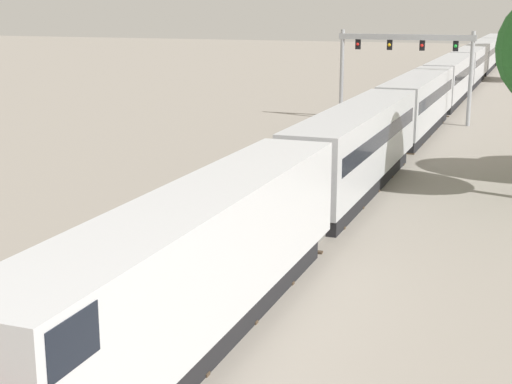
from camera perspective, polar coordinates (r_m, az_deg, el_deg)
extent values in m
cube|color=slate|center=(78.02, 12.77, 5.75)|extent=(0.07, 200.00, 0.16)
cube|color=slate|center=(77.84, 13.82, 5.67)|extent=(0.07, 200.00, 0.16)
cube|color=#473828|center=(23.46, -6.49, -12.74)|extent=(2.60, 0.24, 0.10)
cube|color=#473828|center=(26.74, -2.55, -9.22)|extent=(2.60, 0.24, 0.10)
cube|color=#473828|center=(30.20, 0.44, -6.45)|extent=(2.60, 0.24, 0.10)
cube|color=#473828|center=(33.78, 2.79, -4.25)|extent=(2.60, 0.24, 0.10)
cube|color=#473828|center=(37.44, 4.67, -2.47)|extent=(2.60, 0.24, 0.10)
cube|color=#473828|center=(41.17, 6.22, -1.01)|extent=(2.60, 0.24, 0.10)
cube|color=#473828|center=(44.94, 7.50, 0.21)|extent=(2.60, 0.24, 0.10)
cube|color=#473828|center=(48.75, 8.58, 1.24)|extent=(2.60, 0.24, 0.10)
cube|color=#473828|center=(52.59, 9.51, 2.12)|extent=(2.60, 0.24, 0.10)
cube|color=#473828|center=(56.45, 10.31, 2.88)|extent=(2.60, 0.24, 0.10)
cube|color=#473828|center=(60.33, 11.01, 3.54)|extent=(2.60, 0.24, 0.10)
cube|color=#473828|center=(64.22, 11.62, 4.12)|extent=(2.60, 0.24, 0.10)
cube|color=#473828|center=(68.12, 12.17, 4.63)|extent=(2.60, 0.24, 0.10)
cube|color=#473828|center=(72.04, 12.66, 5.09)|extent=(2.60, 0.24, 0.10)
cube|color=#473828|center=(75.97, 13.09, 5.50)|extent=(2.60, 0.24, 0.10)
cube|color=#473828|center=(79.90, 13.49, 5.87)|extent=(2.60, 0.24, 0.10)
cube|color=#473828|center=(83.84, 13.85, 6.20)|extent=(2.60, 0.24, 0.10)
cube|color=#473828|center=(87.78, 14.17, 6.51)|extent=(2.60, 0.24, 0.10)
cube|color=#473828|center=(91.73, 14.47, 6.79)|extent=(2.60, 0.24, 0.10)
cube|color=#473828|center=(95.68, 14.75, 7.04)|extent=(2.60, 0.24, 0.10)
cube|color=#473828|center=(99.64, 15.00, 7.28)|extent=(2.60, 0.24, 0.10)
cube|color=#473828|center=(103.60, 15.23, 7.49)|extent=(2.60, 0.24, 0.10)
cube|color=#473828|center=(107.56, 15.45, 7.69)|extent=(2.60, 0.24, 0.10)
cube|color=#473828|center=(111.53, 15.65, 7.88)|extent=(2.60, 0.24, 0.10)
cube|color=#473828|center=(115.50, 15.84, 8.05)|extent=(2.60, 0.24, 0.10)
cube|color=#473828|center=(119.47, 16.01, 8.21)|extent=(2.60, 0.24, 0.10)
cube|color=#473828|center=(123.44, 16.18, 8.36)|extent=(2.60, 0.24, 0.10)
cube|color=#473828|center=(127.41, 16.33, 8.51)|extent=(2.60, 0.24, 0.10)
cube|color=#473828|center=(131.39, 16.48, 8.64)|extent=(2.60, 0.24, 0.10)
cube|color=#473828|center=(135.37, 16.61, 8.76)|extent=(2.60, 0.24, 0.10)
cube|color=#473828|center=(139.34, 16.74, 8.88)|extent=(2.60, 0.24, 0.10)
cube|color=#473828|center=(143.32, 16.86, 8.99)|extent=(2.60, 0.24, 0.10)
cube|color=#473828|center=(147.30, 16.98, 9.10)|extent=(2.60, 0.24, 0.10)
cube|color=#473828|center=(151.29, 17.09, 9.20)|extent=(2.60, 0.24, 0.10)
cube|color=#473828|center=(155.27, 17.19, 9.29)|extent=(2.60, 0.24, 0.10)
cube|color=#473828|center=(159.25, 17.29, 9.38)|extent=(2.60, 0.24, 0.10)
cube|color=#473828|center=(163.24, 17.38, 9.47)|extent=(2.60, 0.24, 0.10)
cube|color=#473828|center=(167.22, 17.47, 9.55)|extent=(2.60, 0.24, 0.10)
cube|color=#473828|center=(171.21, 17.56, 9.63)|extent=(2.60, 0.24, 0.10)
cube|color=#473828|center=(175.19, 17.64, 9.70)|extent=(2.60, 0.24, 0.10)
cube|color=slate|center=(59.73, 4.78, 3.67)|extent=(0.07, 160.00, 0.16)
cube|color=slate|center=(59.37, 6.12, 3.58)|extent=(0.07, 160.00, 0.16)
cube|color=#473828|center=(26.23, -17.44, -10.35)|extent=(2.60, 0.24, 0.10)
cube|color=#473828|center=(29.20, -12.62, -7.52)|extent=(2.60, 0.24, 0.10)
cube|color=#473828|center=(32.40, -8.76, -5.20)|extent=(2.60, 0.24, 0.10)
cube|color=#473828|center=(35.76, -5.64, -3.28)|extent=(2.60, 0.24, 0.10)
cube|color=#473828|center=(39.24, -3.07, -1.69)|extent=(2.60, 0.24, 0.10)
cube|color=#473828|center=(42.81, -0.93, -0.35)|extent=(2.60, 0.24, 0.10)
cube|color=#473828|center=(46.45, 0.88, 0.77)|extent=(2.60, 0.24, 0.10)
cube|color=#473828|center=(50.14, 2.43, 1.73)|extent=(2.60, 0.24, 0.10)
cube|color=#473828|center=(53.88, 3.76, 2.56)|extent=(2.60, 0.24, 0.10)
cube|color=#473828|center=(57.65, 4.92, 3.27)|extent=(2.60, 0.24, 0.10)
cube|color=#473828|center=(61.46, 5.94, 3.90)|extent=(2.60, 0.24, 0.10)
cube|color=#473828|center=(65.28, 6.85, 4.46)|extent=(2.60, 0.24, 0.10)
cube|color=#473828|center=(69.13, 7.65, 4.95)|extent=(2.60, 0.24, 0.10)
cube|color=#473828|center=(72.99, 8.37, 5.39)|extent=(2.60, 0.24, 0.10)
cube|color=#473828|center=(76.87, 9.01, 5.78)|extent=(2.60, 0.24, 0.10)
cube|color=#473828|center=(80.75, 9.60, 6.14)|extent=(2.60, 0.24, 0.10)
cube|color=#473828|center=(84.65, 10.13, 6.46)|extent=(2.60, 0.24, 0.10)
cube|color=#473828|center=(88.56, 10.62, 6.75)|extent=(2.60, 0.24, 0.10)
cube|color=#473828|center=(92.48, 11.06, 7.02)|extent=(2.60, 0.24, 0.10)
cube|color=#473828|center=(96.40, 11.47, 7.26)|extent=(2.60, 0.24, 0.10)
cube|color=#473828|center=(100.33, 11.85, 7.49)|extent=(2.60, 0.24, 0.10)
cube|color=#473828|center=(104.26, 12.20, 7.70)|extent=(2.60, 0.24, 0.10)
cube|color=#473828|center=(108.20, 12.53, 7.89)|extent=(2.60, 0.24, 0.10)
cube|color=#473828|center=(112.14, 12.83, 8.07)|extent=(2.60, 0.24, 0.10)
cube|color=#473828|center=(116.09, 13.11, 8.24)|extent=(2.60, 0.24, 0.10)
cube|color=#473828|center=(120.04, 13.38, 8.40)|extent=(2.60, 0.24, 0.10)
cube|color=#473828|center=(124.00, 13.62, 8.54)|extent=(2.60, 0.24, 0.10)
cube|color=#473828|center=(127.95, 13.85, 8.68)|extent=(2.60, 0.24, 0.10)
cube|color=#473828|center=(131.91, 14.07, 8.81)|extent=(2.60, 0.24, 0.10)
cube|color=#473828|center=(135.87, 14.28, 8.93)|extent=(2.60, 0.24, 0.10)
cube|color=silver|center=(24.22, -4.28, -4.53)|extent=(3.00, 20.44, 3.80)
cube|color=black|center=(16.62, -17.69, -9.73)|extent=(3.04, 1.80, 1.10)
cube|color=black|center=(25.07, -4.18, -9.74)|extent=(2.52, 18.39, 1.00)
cube|color=#B7BABF|center=(44.04, 7.51, 3.72)|extent=(3.00, 20.44, 3.80)
cube|color=black|center=(43.97, 7.53, 4.23)|extent=(3.04, 18.80, 0.90)
cube|color=black|center=(44.51, 7.41, 0.68)|extent=(2.52, 18.39, 1.00)
cube|color=#B7BABF|center=(64.89, 11.90, 6.75)|extent=(3.00, 20.44, 3.80)
cube|color=black|center=(64.85, 11.92, 7.10)|extent=(3.04, 18.80, 0.90)
cube|color=black|center=(65.21, 11.80, 4.66)|extent=(2.52, 18.39, 1.00)
cube|color=#B7BABF|center=(86.03, 14.17, 8.28)|extent=(3.00, 20.44, 3.80)
cube|color=black|center=(86.00, 14.18, 8.55)|extent=(3.04, 18.80, 0.90)
cube|color=black|center=(86.28, 14.07, 6.70)|extent=(2.52, 18.39, 1.00)
cube|color=#B7BABF|center=(107.29, 15.54, 9.20)|extent=(3.00, 20.44, 3.80)
cube|color=black|center=(107.26, 15.56, 9.42)|extent=(3.04, 18.80, 0.90)
cube|color=black|center=(107.49, 15.46, 7.93)|extent=(2.52, 18.39, 1.00)
cube|color=#B7BABF|center=(128.61, 16.47, 9.82)|extent=(3.00, 20.44, 3.80)
cube|color=black|center=(128.59, 16.48, 9.99)|extent=(3.04, 18.80, 0.90)
cube|color=black|center=(128.77, 16.40, 8.75)|extent=(2.52, 18.39, 1.00)
cube|color=#B7BABF|center=(149.96, 17.13, 10.25)|extent=(3.00, 20.44, 3.80)
cube|color=black|center=(149.94, 17.15, 10.41)|extent=(3.04, 18.80, 0.90)
cube|color=black|center=(150.10, 17.07, 9.34)|extent=(2.52, 18.39, 1.00)
cylinder|color=#999BA0|center=(72.10, 6.34, 8.59)|extent=(0.36, 0.36, 8.20)
cylinder|color=#999BA0|center=(70.15, 15.56, 8.03)|extent=(0.36, 0.36, 8.20)
cube|color=#999BA0|center=(70.67, 11.02, 11.16)|extent=(12.10, 0.36, 0.50)
cube|color=black|center=(71.61, 7.54, 10.76)|extent=(0.44, 0.32, 0.90)
sphere|color=red|center=(71.42, 7.51, 10.76)|extent=(0.28, 0.28, 0.28)
cube|color=black|center=(71.01, 9.84, 10.66)|extent=(0.44, 0.32, 0.90)
sphere|color=yellow|center=(70.82, 9.81, 10.65)|extent=(0.28, 0.28, 0.28)
cube|color=black|center=(70.52, 12.17, 10.53)|extent=(0.44, 0.32, 0.90)
sphere|color=red|center=(70.33, 12.15, 10.53)|extent=(0.28, 0.28, 0.28)
cube|color=black|center=(70.15, 14.53, 10.39)|extent=(0.44, 0.32, 0.90)
sphere|color=green|center=(69.96, 14.51, 10.38)|extent=(0.28, 0.28, 0.28)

